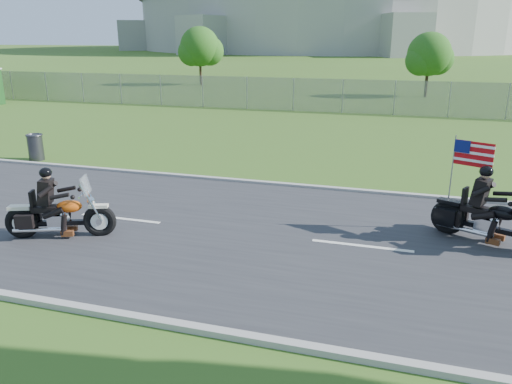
% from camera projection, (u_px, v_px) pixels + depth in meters
% --- Properties ---
extents(ground, '(420.00, 420.00, 0.00)m').
position_uv_depth(ground, '(194.00, 228.00, 12.03)').
color(ground, '#334916').
rests_on(ground, ground).
extents(road, '(120.00, 8.00, 0.04)m').
position_uv_depth(road, '(193.00, 228.00, 12.02)').
color(road, '#28282B').
rests_on(road, ground).
extents(curb_north, '(120.00, 0.18, 0.12)m').
position_uv_depth(curb_north, '(245.00, 182.00, 15.71)').
color(curb_north, '#9E9B93').
rests_on(curb_north, ground).
extents(curb_south, '(120.00, 0.18, 0.12)m').
position_uv_depth(curb_south, '(96.00, 311.00, 8.31)').
color(curb_south, '#9E9B93').
rests_on(curb_south, ground).
extents(fence, '(60.00, 0.03, 2.00)m').
position_uv_depth(fence, '(247.00, 93.00, 31.38)').
color(fence, gray).
rests_on(fence, ground).
extents(stadium, '(140.40, 140.40, 29.20)m').
position_uv_depth(stadium, '(339.00, 1.00, 168.23)').
color(stadium, '#A3A099').
rests_on(stadium, ground).
extents(tree_fence_near, '(3.52, 3.28, 4.75)m').
position_uv_depth(tree_fence_near, '(430.00, 56.00, 36.95)').
color(tree_fence_near, '#382316').
rests_on(tree_fence_near, ground).
extents(tree_fence_mid, '(3.96, 3.69, 5.30)m').
position_uv_depth(tree_fence_mid, '(200.00, 49.00, 45.97)').
color(tree_fence_mid, '#382316').
rests_on(tree_fence_mid, ground).
extents(motorcycle_lead, '(2.40, 1.19, 1.68)m').
position_uv_depth(motorcycle_lead, '(59.00, 216.00, 11.33)').
color(motorcycle_lead, black).
rests_on(motorcycle_lead, ground).
extents(motorcycle_follow, '(2.47, 1.41, 2.20)m').
position_uv_depth(motorcycle_follow, '(490.00, 219.00, 10.95)').
color(motorcycle_follow, black).
rests_on(motorcycle_follow, ground).
extents(trash_can, '(0.69, 0.69, 0.94)m').
position_uv_depth(trash_can, '(36.00, 148.00, 18.52)').
color(trash_can, '#3F3E44').
rests_on(trash_can, ground).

